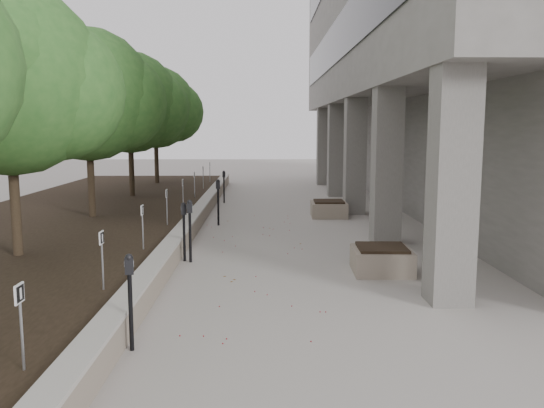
{
  "coord_description": "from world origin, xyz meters",
  "views": [
    {
      "loc": [
        0.23,
        -8.22,
        2.99
      ],
      "look_at": [
        0.45,
        5.9,
        1.04
      ],
      "focal_mm": 36.7,
      "sensor_mm": 36.0,
      "label": 1
    }
  ],
  "objects": [
    {
      "name": "berry_scatter",
      "position": [
        -0.1,
        5.0,
        0.01
      ],
      "size": [
        3.3,
        14.1,
        0.02
      ],
      "primitive_type": null,
      "color": "maroon",
      "rests_on": "ground"
    },
    {
      "name": "parking_sign_5",
      "position": [
        -2.35,
        9.5,
        0.88
      ],
      "size": [
        0.04,
        0.22,
        0.96
      ],
      "primitive_type": null,
      "color": "black",
      "rests_on": "planting_bed"
    },
    {
      "name": "parking_sign_4",
      "position": [
        -2.35,
        6.5,
        0.88
      ],
      "size": [
        0.04,
        0.22,
        0.96
      ],
      "primitive_type": null,
      "color": "black",
      "rests_on": "planting_bed"
    },
    {
      "name": "parking_sign_2",
      "position": [
        -2.35,
        0.5,
        0.88
      ],
      "size": [
        0.04,
        0.22,
        0.96
      ],
      "primitive_type": null,
      "color": "black",
      "rests_on": "planting_bed"
    },
    {
      "name": "parking_sign_7",
      "position": [
        -2.35,
        15.5,
        0.88
      ],
      "size": [
        0.04,
        0.22,
        0.96
      ],
      "primitive_type": null,
      "color": "black",
      "rests_on": "planting_bed"
    },
    {
      "name": "planter_front",
      "position": [
        2.69,
        3.01,
        0.28
      ],
      "size": [
        1.23,
        1.23,
        0.55
      ],
      "primitive_type": null,
      "rotation": [
        0.0,
        0.0,
        -0.04
      ],
      "color": "gray",
      "rests_on": "ground"
    },
    {
      "name": "crabapple_tree_2",
      "position": [
        -4.8,
        3.0,
        3.12
      ],
      "size": [
        4.6,
        4.0,
        5.44
      ],
      "primitive_type": null,
      "color": "#2D6225",
      "rests_on": "planting_bed"
    },
    {
      "name": "parking_meter_3",
      "position": [
        -1.4,
        3.95,
        0.71
      ],
      "size": [
        0.15,
        0.12,
        1.41
      ],
      "primitive_type": null,
      "rotation": [
        0.0,
        0.0,
        0.12
      ],
      "color": "black",
      "rests_on": "ground"
    },
    {
      "name": "parking_meter_2",
      "position": [
        -1.55,
        4.05,
        0.67
      ],
      "size": [
        0.15,
        0.13,
        1.34
      ],
      "primitive_type": null,
      "rotation": [
        0.0,
        0.0,
        0.27
      ],
      "color": "black",
      "rests_on": "ground"
    },
    {
      "name": "ground",
      "position": [
        0.0,
        0.0,
        0.0
      ],
      "size": [
        90.0,
        90.0,
        0.0
      ],
      "primitive_type": "plane",
      "color": "#A59F98",
      "rests_on": "ground"
    },
    {
      "name": "parking_sign_3",
      "position": [
        -2.35,
        3.5,
        0.88
      ],
      "size": [
        0.04,
        0.22,
        0.96
      ],
      "primitive_type": null,
      "color": "black",
      "rests_on": "planting_bed"
    },
    {
      "name": "planting_bed",
      "position": [
        -5.5,
        9.0,
        0.2
      ],
      "size": [
        7.0,
        26.0,
        0.4
      ],
      "primitive_type": "cube",
      "color": "#2E2217",
      "rests_on": "ground"
    },
    {
      "name": "crabapple_tree_4",
      "position": [
        -4.8,
        13.0,
        3.12
      ],
      "size": [
        4.6,
        4.0,
        5.44
      ],
      "primitive_type": null,
      "color": "#2D6225",
      "rests_on": "planting_bed"
    },
    {
      "name": "brutalist_building",
      "position": [
        9.5,
        13.0,
        7.5
      ],
      "size": [
        13.1,
        26.0,
        15.0
      ],
      "primitive_type": null,
      "color": "gray",
      "rests_on": "ground"
    },
    {
      "name": "planter_back",
      "position": [
        2.44,
        10.3,
        0.28
      ],
      "size": [
        1.22,
        1.22,
        0.55
      ],
      "primitive_type": null,
      "rotation": [
        0.0,
        0.0,
        -0.03
      ],
      "color": "gray",
      "rests_on": "ground"
    },
    {
      "name": "parking_sign_6",
      "position": [
        -2.35,
        12.5,
        0.88
      ],
      "size": [
        0.04,
        0.22,
        0.96
      ],
      "primitive_type": null,
      "color": "black",
      "rests_on": "planting_bed"
    },
    {
      "name": "parking_sign_8",
      "position": [
        -2.35,
        18.5,
        0.88
      ],
      "size": [
        0.04,
        0.22,
        0.96
      ],
      "primitive_type": null,
      "color": "black",
      "rests_on": "planting_bed"
    },
    {
      "name": "parking_meter_1",
      "position": [
        -1.55,
        -1.02,
        0.67
      ],
      "size": [
        0.15,
        0.12,
        1.34
      ],
      "primitive_type": null,
      "rotation": [
        0.0,
        0.0,
        0.21
      ],
      "color": "black",
      "rests_on": "ground"
    },
    {
      "name": "retaining_wall",
      "position": [
        -1.82,
        9.0,
        0.25
      ],
      "size": [
        0.39,
        26.0,
        0.5
      ],
      "primitive_type": null,
      "color": "gray",
      "rests_on": "ground"
    },
    {
      "name": "crabapple_tree_3",
      "position": [
        -4.8,
        8.0,
        3.12
      ],
      "size": [
        4.6,
        4.0,
        5.44
      ],
      "primitive_type": null,
      "color": "#2D6225",
      "rests_on": "planting_bed"
    },
    {
      "name": "crabapple_tree_5",
      "position": [
        -4.8,
        18.0,
        3.12
      ],
      "size": [
        4.6,
        4.0,
        5.44
      ],
      "primitive_type": null,
      "color": "#2D6225",
      "rests_on": "planting_bed"
    },
    {
      "name": "parking_meter_5",
      "position": [
        -1.34,
        13.83,
        0.65
      ],
      "size": [
        0.14,
        0.12,
        1.3
      ],
      "primitive_type": null,
      "rotation": [
        0.0,
        0.0,
        0.2
      ],
      "color": "black",
      "rests_on": "ground"
    },
    {
      "name": "parking_sign_1",
      "position": [
        -2.35,
        -2.5,
        0.88
      ],
      "size": [
        0.04,
        0.22,
        0.96
      ],
      "primitive_type": null,
      "color": "black",
      "rests_on": "planting_bed"
    },
    {
      "name": "parking_meter_4",
      "position": [
        -1.16,
        8.68,
        0.71
      ],
      "size": [
        0.14,
        0.1,
        1.43
      ],
      "primitive_type": null,
      "rotation": [
        0.0,
        0.0,
        0.01
      ],
      "color": "black",
      "rests_on": "ground"
    }
  ]
}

